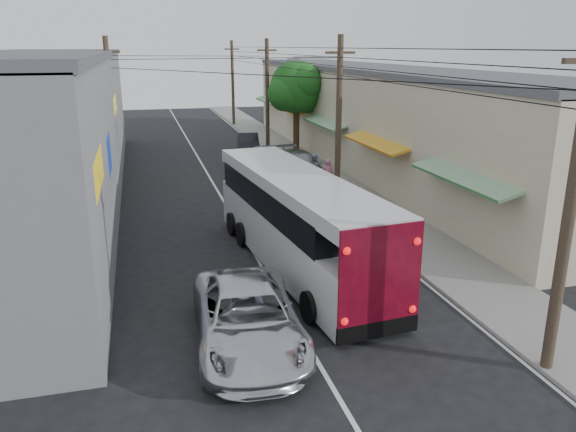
% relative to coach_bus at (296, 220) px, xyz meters
% --- Properties ---
extents(ground, '(120.00, 120.00, 0.00)m').
position_rel_coach_bus_xyz_m(ground, '(-1.19, -5.97, -1.71)').
color(ground, black).
rests_on(ground, ground).
extents(sidewalk, '(3.00, 80.00, 0.12)m').
position_rel_coach_bus_xyz_m(sidewalk, '(5.31, 14.03, -1.65)').
color(sidewalk, slate).
rests_on(sidewalk, ground).
extents(building_right, '(7.09, 40.00, 6.25)m').
position_rel_coach_bus_xyz_m(building_right, '(9.80, 16.03, 1.44)').
color(building_right, beige).
rests_on(building_right, ground).
extents(building_left, '(7.20, 36.00, 7.25)m').
position_rel_coach_bus_xyz_m(building_left, '(-9.69, 12.03, 1.94)').
color(building_left, slate).
rests_on(building_left, ground).
extents(utility_poles, '(11.80, 45.28, 8.00)m').
position_rel_coach_bus_xyz_m(utility_poles, '(1.94, 14.36, 2.41)').
color(utility_poles, '#473828').
rests_on(utility_poles, ground).
extents(street_tree, '(4.40, 4.00, 6.60)m').
position_rel_coach_bus_xyz_m(street_tree, '(5.68, 20.05, 2.96)').
color(street_tree, '#3F2B19').
rests_on(street_tree, ground).
extents(coach_bus, '(3.57, 11.67, 3.31)m').
position_rel_coach_bus_xyz_m(coach_bus, '(0.00, 0.00, 0.00)').
color(coach_bus, silver).
rests_on(coach_bus, ground).
extents(jeepney, '(2.99, 5.85, 1.58)m').
position_rel_coach_bus_xyz_m(jeepney, '(-2.69, -4.97, -0.92)').
color(jeepney, silver).
rests_on(jeepney, ground).
extents(parked_suv, '(3.21, 6.44, 1.80)m').
position_rel_coach_bus_xyz_m(parked_suv, '(3.41, 12.03, -0.82)').
color(parked_suv, gray).
rests_on(parked_suv, ground).
extents(parked_car_mid, '(1.81, 4.09, 1.37)m').
position_rel_coach_bus_xyz_m(parked_car_mid, '(2.61, 16.89, -1.03)').
color(parked_car_mid, '#25252A').
rests_on(parked_car_mid, ground).
extents(parked_car_far, '(2.02, 4.36, 1.39)m').
position_rel_coach_bus_xyz_m(parked_car_far, '(2.61, 22.38, -1.02)').
color(parked_car_far, black).
rests_on(parked_car_far, ground).
extents(pedestrian_near, '(0.75, 0.57, 1.83)m').
position_rel_coach_bus_xyz_m(pedestrian_near, '(4.21, 9.05, -0.68)').
color(pedestrian_near, '#BF6584').
rests_on(pedestrian_near, sidewalk).
extents(pedestrian_far, '(0.88, 0.73, 1.64)m').
position_rel_coach_bus_xyz_m(pedestrian_far, '(4.24, 11.46, -0.77)').
color(pedestrian_far, '#8DA3CD').
rests_on(pedestrian_far, sidewalk).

